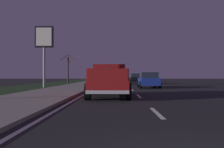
# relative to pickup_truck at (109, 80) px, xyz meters

# --- Properties ---
(ground) EXTENTS (144.00, 144.00, 0.00)m
(ground) POSITION_rel_pickup_truck_xyz_m (15.85, -1.75, -0.98)
(ground) COLOR black
(sidewalk_shoulder) EXTENTS (108.00, 4.00, 0.12)m
(sidewalk_shoulder) POSITION_rel_pickup_truck_xyz_m (15.85, 3.95, -0.92)
(sidewalk_shoulder) COLOR gray
(sidewalk_shoulder) RESTS_ON ground
(grass_verge) EXTENTS (108.00, 6.00, 0.01)m
(grass_verge) POSITION_rel_pickup_truck_xyz_m (15.85, 8.95, -0.98)
(grass_verge) COLOR #1E3819
(grass_verge) RESTS_ON ground
(lane_markings) EXTENTS (108.00, 3.54, 0.01)m
(lane_markings) POSITION_rel_pickup_truck_xyz_m (17.99, 0.80, -0.98)
(lane_markings) COLOR silver
(lane_markings) RESTS_ON ground
(pickup_truck) EXTENTS (5.44, 2.31, 1.87)m
(pickup_truck) POSITION_rel_pickup_truck_xyz_m (0.00, 0.00, 0.00)
(pickup_truck) COLOR maroon
(pickup_truck) RESTS_ON ground
(sedan_black) EXTENTS (4.42, 2.06, 1.54)m
(sedan_black) POSITION_rel_pickup_truck_xyz_m (22.66, -3.30, -0.20)
(sedan_black) COLOR black
(sedan_black) RESTS_ON ground
(sedan_blue) EXTENTS (4.42, 2.05, 1.54)m
(sedan_blue) POSITION_rel_pickup_truck_xyz_m (10.54, -3.61, -0.20)
(sedan_blue) COLOR navy
(sedan_blue) RESTS_ON ground
(gas_price_sign) EXTENTS (0.27, 1.90, 6.33)m
(gas_price_sign) POSITION_rel_pickup_truck_xyz_m (11.14, 7.07, 3.74)
(gas_price_sign) COLOR #99999E
(gas_price_sign) RESTS_ON ground
(bare_tree_far) EXTENTS (1.19, 2.69, 4.97)m
(bare_tree_far) POSITION_rel_pickup_truck_xyz_m (28.83, 8.18, 1.51)
(bare_tree_far) COLOR #423323
(bare_tree_far) RESTS_ON ground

